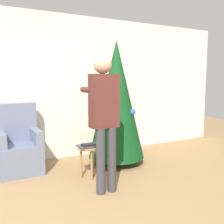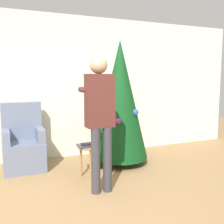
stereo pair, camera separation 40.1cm
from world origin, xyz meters
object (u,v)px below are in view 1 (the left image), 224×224
person_standing (104,111)px  side_stool (89,153)px  armchair (19,149)px  christmas_tree (116,100)px

person_standing → side_stool: (0.01, 0.54, -0.70)m
side_stool → person_standing: bearing=-90.6°
person_standing → side_stool: person_standing is taller
armchair → person_standing: 1.74m
side_stool → christmas_tree: bearing=30.2°
armchair → person_standing: person_standing is taller
christmas_tree → armchair: size_ratio=1.96×
christmas_tree → armchair: 1.82m
christmas_tree → armchair: bearing=167.7°
person_standing → christmas_tree: bearing=52.8°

